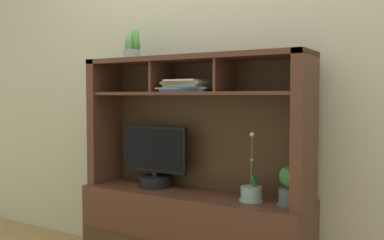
{
  "coord_description": "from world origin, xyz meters",
  "views": [
    {
      "loc": [
        1.36,
        -2.24,
        1.12
      ],
      "look_at": [
        0.0,
        0.0,
        0.97
      ],
      "focal_mm": 40.77,
      "sensor_mm": 36.0,
      "label": 1
    }
  ],
  "objects_px": {
    "media_console": "(193,211)",
    "tv_monitor": "(155,162)",
    "potted_orchid": "(251,193)",
    "potted_fern": "(291,188)",
    "potted_succulent": "(132,49)",
    "magazine_stack_left": "(187,86)"
  },
  "relations": [
    {
      "from": "media_console",
      "to": "potted_succulent",
      "type": "xyz_separation_m",
      "value": [
        -0.46,
        -0.0,
        1.01
      ]
    },
    {
      "from": "tv_monitor",
      "to": "magazine_stack_left",
      "type": "xyz_separation_m",
      "value": [
        0.27,
        -0.04,
        0.48
      ]
    },
    {
      "from": "potted_orchid",
      "to": "potted_succulent",
      "type": "bearing_deg",
      "value": 178.44
    },
    {
      "from": "potted_fern",
      "to": "magazine_stack_left",
      "type": "relative_size",
      "value": 0.59
    },
    {
      "from": "magazine_stack_left",
      "to": "potted_succulent",
      "type": "distance_m",
      "value": 0.51
    },
    {
      "from": "potted_succulent",
      "to": "magazine_stack_left",
      "type": "bearing_deg",
      "value": -3.81
    },
    {
      "from": "magazine_stack_left",
      "to": "potted_succulent",
      "type": "height_order",
      "value": "potted_succulent"
    },
    {
      "from": "potted_orchid",
      "to": "potted_fern",
      "type": "height_order",
      "value": "potted_orchid"
    },
    {
      "from": "media_console",
      "to": "potted_orchid",
      "type": "relative_size",
      "value": 3.73
    },
    {
      "from": "tv_monitor",
      "to": "potted_succulent",
      "type": "xyz_separation_m",
      "value": [
        -0.17,
        -0.01,
        0.73
      ]
    },
    {
      "from": "potted_succulent",
      "to": "media_console",
      "type": "bearing_deg",
      "value": 0.07
    },
    {
      "from": "tv_monitor",
      "to": "magazine_stack_left",
      "type": "distance_m",
      "value": 0.55
    },
    {
      "from": "media_console",
      "to": "tv_monitor",
      "type": "xyz_separation_m",
      "value": [
        -0.29,
        0.01,
        0.28
      ]
    },
    {
      "from": "potted_orchid",
      "to": "potted_succulent",
      "type": "xyz_separation_m",
      "value": [
        -0.86,
        0.02,
        0.85
      ]
    },
    {
      "from": "tv_monitor",
      "to": "media_console",
      "type": "bearing_deg",
      "value": -1.55
    },
    {
      "from": "potted_orchid",
      "to": "magazine_stack_left",
      "type": "xyz_separation_m",
      "value": [
        -0.42,
        -0.01,
        0.6
      ]
    },
    {
      "from": "tv_monitor",
      "to": "potted_orchid",
      "type": "relative_size",
      "value": 1.23
    },
    {
      "from": "media_console",
      "to": "tv_monitor",
      "type": "height_order",
      "value": "media_console"
    },
    {
      "from": "media_console",
      "to": "potted_fern",
      "type": "bearing_deg",
      "value": 0.46
    },
    {
      "from": "potted_succulent",
      "to": "potted_orchid",
      "type": "bearing_deg",
      "value": -1.56
    },
    {
      "from": "potted_orchid",
      "to": "magazine_stack_left",
      "type": "relative_size",
      "value": 1.11
    },
    {
      "from": "potted_succulent",
      "to": "tv_monitor",
      "type": "bearing_deg",
      "value": 2.8
    }
  ]
}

